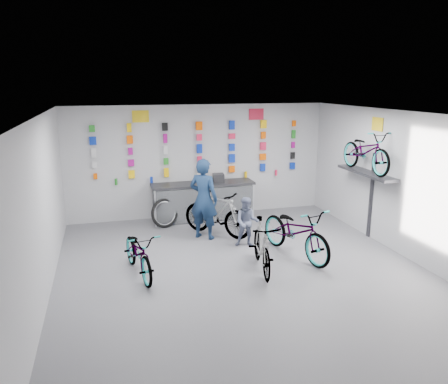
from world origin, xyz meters
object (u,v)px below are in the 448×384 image
object	(u,v)px
counter	(203,202)
clerk	(204,199)
customer	(247,222)
bike_left	(139,253)
bike_center	(262,246)
bike_right	(296,231)
bike_service	(217,213)

from	to	relation	value
counter	clerk	xyz separation A→B (m)	(-0.30, -1.40, 0.46)
customer	clerk	bearing A→B (deg)	152.84
bike_left	customer	bearing A→B (deg)	9.17
bike_center	bike_right	distance (m)	1.06
counter	customer	world-z (taller)	customer
counter	customer	xyz separation A→B (m)	(0.50, -2.19, 0.07)
bike_left	clerk	xyz separation A→B (m)	(1.64, 1.67, 0.50)
bike_right	clerk	bearing A→B (deg)	119.97
customer	bike_right	bearing A→B (deg)	-27.42
bike_left	bike_center	world-z (taller)	bike_center
counter	bike_right	world-z (taller)	bike_right
bike_left	bike_right	world-z (taller)	bike_right
bike_center	bike_service	xyz separation A→B (m)	(-0.33, 2.19, 0.05)
bike_left	clerk	world-z (taller)	clerk
bike_left	bike_center	size ratio (longest dim) A/B	1.02
counter	bike_right	bearing A→B (deg)	-66.48
bike_service	bike_right	bearing A→B (deg)	-95.83
bike_center	clerk	distance (m)	2.24
counter	bike_right	xyz separation A→B (m)	(1.30, -2.99, 0.06)
bike_center	clerk	bearing A→B (deg)	117.89
bike_left	clerk	distance (m)	2.39
customer	bike_service	bearing A→B (deg)	135.15
bike_service	customer	bearing A→B (deg)	-105.07
counter	customer	distance (m)	2.24
clerk	bike_center	bearing A→B (deg)	146.04
bike_center	bike_right	xyz separation A→B (m)	(0.94, 0.50, 0.05)
counter	bike_left	world-z (taller)	counter
bike_right	clerk	size ratio (longest dim) A/B	1.10
bike_right	customer	bearing A→B (deg)	119.84
bike_right	bike_center	bearing A→B (deg)	-167.23
counter	bike_left	size ratio (longest dim) A/B	1.59
bike_left	bike_service	bearing A→B (deg)	31.22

